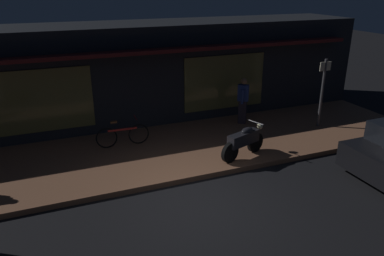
% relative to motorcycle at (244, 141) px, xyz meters
% --- Properties ---
extents(ground_plane, '(60.00, 60.00, 0.00)m').
position_rel_motorcycle_xyz_m(ground_plane, '(-2.17, -1.61, -0.65)').
color(ground_plane, black).
extents(sidewalk_slab, '(18.00, 4.00, 0.15)m').
position_rel_motorcycle_xyz_m(sidewalk_slab, '(-2.17, 1.39, -0.57)').
color(sidewalk_slab, brown).
rests_on(sidewalk_slab, ground_plane).
extents(storefront_building, '(18.00, 3.30, 3.60)m').
position_rel_motorcycle_xyz_m(storefront_building, '(-2.17, 4.78, 1.16)').
color(storefront_building, black).
rests_on(storefront_building, ground_plane).
extents(motorcycle, '(1.64, 0.77, 0.97)m').
position_rel_motorcycle_xyz_m(motorcycle, '(0.00, 0.00, 0.00)').
color(motorcycle, black).
rests_on(motorcycle, sidewalk_slab).
extents(bicycle_parked, '(1.66, 0.42, 0.91)m').
position_rel_motorcycle_xyz_m(bicycle_parked, '(-3.12, 2.08, -0.14)').
color(bicycle_parked, black).
rests_on(bicycle_parked, sidewalk_slab).
extents(person_bystander, '(0.44, 0.55, 1.67)m').
position_rel_motorcycle_xyz_m(person_bystander, '(1.34, 2.51, 0.38)').
color(person_bystander, '#28232D').
rests_on(person_bystander, sidewalk_slab).
extents(sign_post, '(0.44, 0.09, 2.40)m').
position_rel_motorcycle_xyz_m(sign_post, '(3.73, 1.23, 0.86)').
color(sign_post, '#47474C').
rests_on(sign_post, sidewalk_slab).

